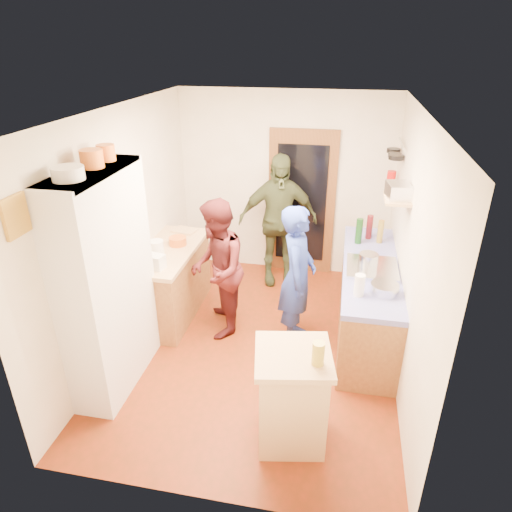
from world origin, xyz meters
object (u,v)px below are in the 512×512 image
(hutch_body, at_px, (108,284))
(person_left, at_px, (220,268))
(person_back, at_px, (279,220))
(right_counter_base, at_px, (367,301))
(island_base, at_px, (291,399))
(person_hob, at_px, (300,278))

(hutch_body, relative_size, person_left, 1.34)
(person_back, bearing_deg, right_counter_base, -57.77)
(island_base, bearing_deg, person_left, 124.27)
(person_left, distance_m, person_back, 1.41)
(person_hob, bearing_deg, island_base, -175.53)
(person_hob, bearing_deg, person_back, 18.03)
(person_hob, bearing_deg, person_left, 85.73)
(hutch_body, bearing_deg, person_left, 52.55)
(hutch_body, bearing_deg, person_hob, 29.25)
(island_base, height_order, person_left, person_left)
(island_base, distance_m, person_left, 1.87)
(person_back, bearing_deg, hutch_body, -134.84)
(hutch_body, height_order, right_counter_base, hutch_body)
(hutch_body, bearing_deg, island_base, -14.23)
(person_back, bearing_deg, person_hob, -88.75)
(person_hob, relative_size, person_back, 0.89)
(hutch_body, distance_m, person_left, 1.35)
(person_hob, height_order, person_left, person_hob)
(person_hob, xyz_separation_m, person_back, (-0.44, 1.40, 0.10))
(hutch_body, height_order, island_base, hutch_body)
(island_base, relative_size, person_hob, 0.52)
(right_counter_base, distance_m, person_hob, 0.93)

